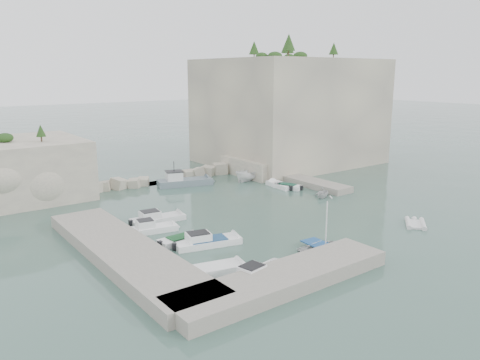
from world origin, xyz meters
TOP-DOWN VIEW (x-y plane):
  - ground at (0.00, 0.00)m, footprint 400.00×400.00m
  - cliff_east at (23.00, 23.00)m, footprint 26.00×22.00m
  - cliff_terrace at (13.00, 18.00)m, footprint 8.00×10.00m
  - outcrop_west at (-20.00, 25.00)m, footprint 16.00×14.00m
  - quay_west at (-17.00, -1.00)m, footprint 5.00×24.00m
  - quay_south at (-10.00, -12.50)m, footprint 18.00×4.00m
  - ledge_east at (13.50, 10.00)m, footprint 3.00×16.00m
  - breakwater at (-1.00, 22.00)m, footprint 28.00×3.00m
  - motorboat_a at (-10.31, 6.21)m, footprint 6.21×2.30m
  - motorboat_b at (-12.14, 3.72)m, footprint 5.32×2.57m
  - motorboat_c at (-11.56, -0.49)m, footprint 4.40×1.79m
  - motorboat_d at (-9.86, -2.48)m, footprint 6.74×3.38m
  - motorboat_e at (-12.26, -7.72)m, footprint 4.80×2.82m
  - motorboat_f at (-10.59, -10.49)m, footprint 5.97×2.76m
  - rowboat at (-2.84, -9.85)m, footprint 5.19×3.84m
  - inflatable_dinghy at (9.75, -10.22)m, footprint 3.92×3.58m
  - tender_east_a at (10.23, 2.78)m, footprint 3.51×3.29m
  - tender_east_b at (9.85, 8.69)m, footprint 2.78×4.36m
  - tender_east_c at (9.57, 9.89)m, footprint 2.00×5.02m
  - tender_east_d at (8.77, 15.35)m, footprint 5.34×2.45m
  - work_boat at (-0.03, 18.38)m, footprint 8.33×4.54m
  - rowboat_mast at (-2.84, -9.85)m, footprint 0.10×0.10m
  - vegetation at (17.83, 24.40)m, footprint 53.48×13.88m

SIDE VIEW (x-z plane):
  - ground at x=0.00m, z-range 0.00..0.00m
  - motorboat_a at x=-10.31m, z-range -0.70..0.70m
  - motorboat_b at x=-12.14m, z-range -0.70..0.70m
  - motorboat_c at x=-11.56m, z-range -0.35..0.35m
  - motorboat_d at x=-9.86m, z-range -0.70..0.70m
  - motorboat_e at x=-12.26m, z-range -0.35..0.35m
  - motorboat_f at x=-10.59m, z-range -0.70..0.70m
  - rowboat at x=-2.84m, z-range -0.52..0.52m
  - inflatable_dinghy at x=9.75m, z-range -0.22..0.22m
  - tender_east_a at x=10.23m, z-range -0.74..0.74m
  - tender_east_b at x=9.85m, z-range -0.35..0.35m
  - tender_east_c at x=9.57m, z-range -0.35..0.35m
  - tender_east_d at x=8.77m, z-range -1.00..1.00m
  - work_boat at x=-0.03m, z-range -1.10..1.10m
  - ledge_east at x=13.50m, z-range 0.00..0.80m
  - quay_west at x=-17.00m, z-range 0.00..1.10m
  - quay_south at x=-10.00m, z-range 0.00..1.10m
  - breakwater at x=-1.00m, z-range 0.00..1.40m
  - cliff_terrace at x=13.00m, z-range 0.00..2.50m
  - rowboat_mast at x=-2.84m, z-range 0.52..4.72m
  - outcrop_west at x=-20.00m, z-range 0.00..7.00m
  - cliff_east at x=23.00m, z-range 0.00..17.00m
  - vegetation at x=17.83m, z-range 11.23..24.63m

